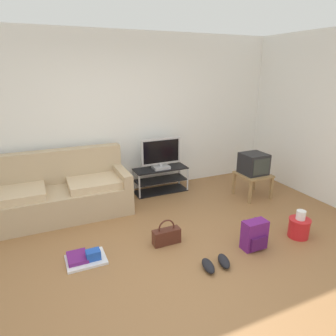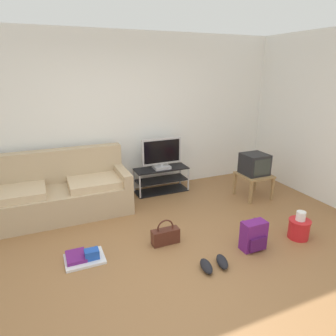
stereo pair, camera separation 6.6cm
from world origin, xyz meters
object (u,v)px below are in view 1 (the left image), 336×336
Objects in this scene: crt_tv at (254,164)px; couch at (57,194)px; flat_tv at (161,154)px; handbag at (167,236)px; side_table at (253,177)px; sneakers_pair at (216,263)px; floor_tray at (85,258)px; tv_stand at (161,180)px; cleaning_bucket at (299,226)px; backpack at (254,235)px.

couch is at bearing 168.41° from crt_tv.
flat_tv is 1.79m from handbag.
crt_tv reaches higher than side_table.
floor_tray is at bearing 151.72° from sneakers_pair.
sneakers_pair is at bearing -97.03° from tv_stand.
side_table is at bearing -90.00° from crt_tv.
couch reaches higher than crt_tv.
couch is 2.21× the size of tv_stand.
cleaning_bucket is at bearing -12.86° from floor_tray.
sneakers_pair is (-1.34, -0.10, -0.11)m from cleaning_bucket.
couch reaches higher than handbag.
floor_tray is at bearing -83.32° from couch.
backpack is 1.04× the size of handbag.
tv_stand is 1.61m from side_table.
handbag reaches higher than floor_tray.
side_table is at bearing 21.11° from handbag.
side_table is 1.43× the size of handbag.
cleaning_bucket reaches higher than floor_tray.
backpack is (0.35, -2.14, -0.04)m from tv_stand.
backpack is 0.82× the size of floor_tray.
side_table is (1.36, -0.83, -0.36)m from flat_tv.
tv_stand is 2.51× the size of cleaning_bucket.
tv_stand is 2.41m from cleaning_bucket.
couch reaches higher than side_table.
tv_stand is 2.37× the size of crt_tv.
backpack is at bearing -127.75° from crt_tv.
flat_tv is 1.95× the size of backpack.
flat_tv is at bearing 149.15° from crt_tv.
cleaning_bucket is 0.84× the size of floor_tray.
handbag is 1.01m from floor_tray.
floor_tray is (-1.32, 0.71, -0.00)m from sneakers_pair.
floor_tray is at bearing -166.19° from crt_tv.
side_table is at bearing -31.35° from flat_tv.
tv_stand is 1.87× the size of side_table.
side_table is 2.19m from sneakers_pair.
side_table reaches higher than floor_tray.
tv_stand is 2.67× the size of handbag.
sneakers_pair is (-1.64, -1.42, -0.30)m from side_table.
tv_stand is 1.63m from crt_tv.
sneakers_pair is at bearing -97.10° from flat_tv.
backpack is 2.03m from floor_tray.
side_table is (1.36, -0.85, 0.13)m from tv_stand.
cleaning_bucket is 2.73m from floor_tray.
crt_tv is (-0.00, 0.02, 0.24)m from side_table.
crt_tv is at bearing 21.52° from handbag.
floor_tray is at bearing -166.49° from side_table.
backpack reaches higher than handbag.
flat_tv is (1.76, 0.17, 0.37)m from couch.
side_table is 1.33× the size of sneakers_pair.
crt_tv is 1.70m from backpack.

